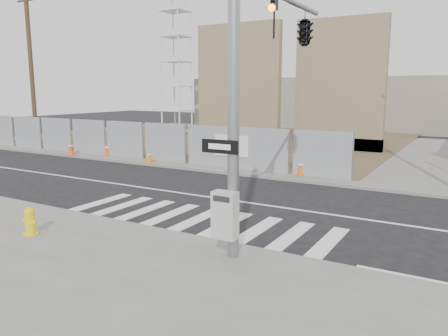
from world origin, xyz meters
The scene contains 13 objects.
ground centered at (0.00, 0.00, 0.00)m, with size 100.00×100.00×0.00m, color black.
sidewalk_far centered at (0.00, 14.00, 0.06)m, with size 50.00×20.00×0.12m, color slate.
signal_pole centered at (2.49, -2.05, 4.78)m, with size 0.96×5.87×7.00m.
chain_link_fence centered at (-10.00, 5.00, 1.12)m, with size 24.60×0.04×2.00m, color gray.
concrete_wall_left centered at (-7.00, 13.08, 3.38)m, with size 6.00×1.30×8.00m.
concrete_wall_right centered at (-0.50, 14.08, 3.38)m, with size 5.50×1.30×8.00m.
crane_tower centered at (-15.00, 17.00, 9.02)m, with size 2.60×2.60×18.15m.
utility_pole_left centered at (-18.00, 5.50, 5.20)m, with size 1.60×0.28×10.00m.
fire_hydrant centered at (-2.77, -6.14, 0.48)m, with size 0.47×0.47×0.74m.
traffic_cone_a centered at (-13.26, 4.22, 0.51)m, with size 0.51×0.51×0.80m.
traffic_cone_b centered at (-11.15, 4.99, 0.48)m, with size 0.49×0.49×0.74m.
traffic_cone_c centered at (-7.42, 4.22, 0.45)m, with size 0.40×0.40×0.68m.
traffic_cone_d centered at (0.46, 5.04, 0.48)m, with size 0.49×0.49×0.74m.
Camera 1 is at (7.03, -13.00, 3.83)m, focal length 35.00 mm.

